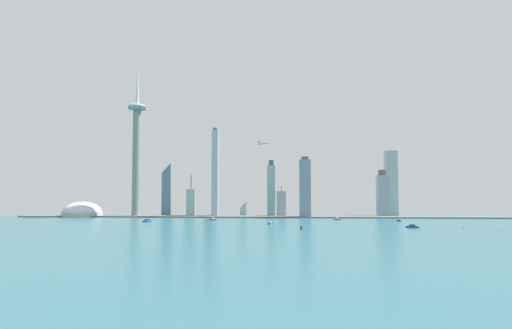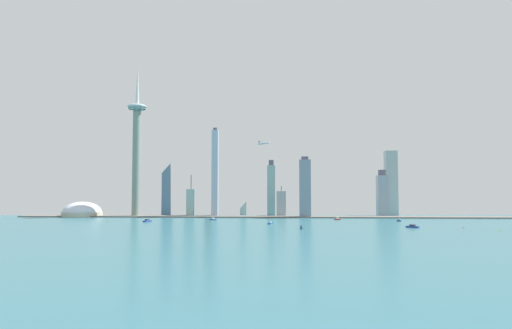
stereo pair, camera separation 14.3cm
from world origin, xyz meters
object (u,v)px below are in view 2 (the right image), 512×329
object	(u,v)px
observation_tower	(137,142)
skyscraper_8	(210,176)
skyscraper_10	(281,204)
channel_buoy_2	(500,230)
boat_2	(337,219)
boat_4	(412,226)
skyscraper_1	(190,180)
channel_buoy_1	(108,221)
skyscraper_4	(391,183)
skyscraper_5	(168,176)
channel_buoy_0	(463,227)
boat_0	(213,219)
skyscraper_7	(191,203)
boat_1	(399,220)
boat_6	(301,228)
skyscraper_2	(271,189)
skyscraper_9	(382,195)
skyscraper_3	(215,173)
boat_5	(147,221)
stadium_dome	(82,212)
boat_3	(270,223)
skyscraper_0	(305,188)
airplane	(264,143)

from	to	relation	value
observation_tower	skyscraper_8	bearing A→B (deg)	37.51
skyscraper_10	channel_buoy_2	world-z (taller)	skyscraper_10
skyscraper_8	boat_2	distance (m)	323.40
skyscraper_8	boat_4	xyz separation A→B (m)	(331.09, -372.49, -82.03)
skyscraper_1	channel_buoy_1	bearing A→B (deg)	-108.01
skyscraper_4	skyscraper_5	distance (m)	467.82
boat_2	channel_buoy_0	distance (m)	234.71
channel_buoy_2	channel_buoy_0	bearing A→B (deg)	114.00
skyscraper_4	boat_0	world-z (taller)	skyscraper_4
skyscraper_7	boat_1	bearing A→B (deg)	-20.67
skyscraper_1	boat_6	size ratio (longest dim) A/B	23.71
skyscraper_2	boat_6	world-z (taller)	skyscraper_2
observation_tower	boat_6	size ratio (longest dim) A/B	46.33
boat_4	channel_buoy_1	bearing A→B (deg)	25.25
skyscraper_7	boat_0	world-z (taller)	skyscraper_7
skyscraper_2	boat_1	distance (m)	296.10
skyscraper_8	skyscraper_9	world-z (taller)	skyscraper_8
skyscraper_8	channel_buoy_0	distance (m)	548.73
boat_6	skyscraper_3	bearing A→B (deg)	-165.27
skyscraper_3	boat_5	size ratio (longest dim) A/B	9.74
skyscraper_8	skyscraper_10	world-z (taller)	skyscraper_8
channel_buoy_1	boat_1	bearing A→B (deg)	4.09
boat_0	stadium_dome	bearing A→B (deg)	16.98
skyscraper_8	stadium_dome	bearing A→B (deg)	-156.35
boat_0	skyscraper_4	bearing A→B (deg)	-112.99
skyscraper_3	channel_buoy_1	world-z (taller)	skyscraper_3
skyscraper_9	boat_3	xyz separation A→B (m)	(-213.46, -259.49, -41.29)
channel_buoy_0	skyscraper_0	bearing A→B (deg)	127.56
boat_3	skyscraper_1	bearing A→B (deg)	-136.46
skyscraper_3	skyscraper_8	xyz separation A→B (m)	(-24.07, 82.94, -2.59)
skyscraper_3	skyscraper_9	xyz separation A→B (m)	(331.01, 33.41, -43.44)
skyscraper_1	skyscraper_5	world-z (taller)	skyscraper_5
skyscraper_0	skyscraper_3	distance (m)	180.89
skyscraper_7	boat_6	distance (m)	383.32
airplane	skyscraper_7	bearing A→B (deg)	-136.82
skyscraper_8	boat_2	size ratio (longest dim) A/B	14.53
skyscraper_4	skyscraper_7	bearing A→B (deg)	-170.14
skyscraper_7	boat_1	size ratio (longest dim) A/B	9.81
skyscraper_8	channel_buoy_1	xyz separation A→B (m)	(-122.65, -258.76, -82.27)
observation_tower	channel_buoy_1	bearing A→B (deg)	-87.52
skyscraper_9	boat_1	bearing A→B (deg)	-92.66
skyscraper_7	boat_6	size ratio (longest dim) A/B	12.46
skyscraper_3	observation_tower	bearing A→B (deg)	-173.87
stadium_dome	skyscraper_4	size ratio (longest dim) A/B	0.58
skyscraper_8	boat_1	world-z (taller)	skyscraper_8
skyscraper_0	skyscraper_2	size ratio (longest dim) A/B	1.00
skyscraper_0	boat_3	world-z (taller)	skyscraper_0
skyscraper_3	boat_4	distance (m)	430.41
channel_buoy_0	skyscraper_7	bearing A→B (deg)	145.90
boat_3	boat_5	distance (m)	201.69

